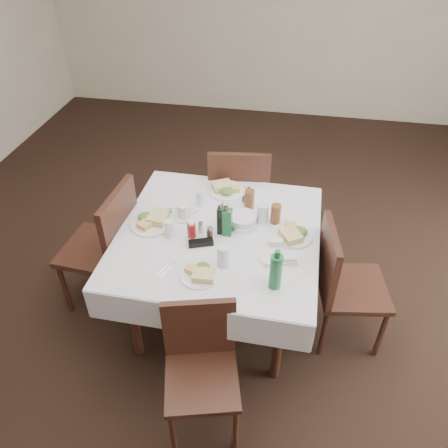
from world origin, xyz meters
name	(u,v)px	position (x,y,z in m)	size (l,w,h in m)	color
ground_plane	(238,302)	(0.00, 0.00, 0.00)	(7.00, 7.00, 0.00)	black
room_shell	(244,83)	(0.00, 0.00, 1.71)	(6.04, 7.04, 2.80)	#BBAA91
dining_table	(219,242)	(-0.13, -0.10, 0.68)	(1.30, 1.30, 0.76)	black
chair_north	(239,193)	(-0.10, 0.65, 0.56)	(0.52, 0.52, 0.99)	black
chair_south	(201,360)	(-0.08, -0.86, 0.48)	(0.49, 0.49, 0.84)	black
chair_east	(341,279)	(0.69, -0.15, 0.52)	(0.50, 0.50, 0.92)	black
chair_west	(109,242)	(-0.90, -0.12, 0.57)	(0.50, 0.50, 1.00)	black
meal_north	(226,189)	(-0.16, 0.36, 0.78)	(0.26, 0.26, 0.06)	white
meal_south	(201,273)	(-0.15, -0.50, 0.78)	(0.24, 0.24, 0.05)	white
meal_east	(293,234)	(0.35, -0.06, 0.78)	(0.27, 0.27, 0.06)	white
meal_west	(152,220)	(-0.57, -0.09, 0.79)	(0.29, 0.29, 0.06)	white
side_plate_a	(186,206)	(-0.40, 0.13, 0.77)	(0.14, 0.14, 0.01)	white
side_plate_b	(269,257)	(0.22, -0.28, 0.77)	(0.14, 0.14, 0.01)	white
water_n	(201,198)	(-0.30, 0.17, 0.82)	(0.06, 0.06, 0.11)	silver
water_s	(224,256)	(-0.04, -0.39, 0.83)	(0.08, 0.08, 0.14)	silver
water_e	(263,213)	(0.14, 0.07, 0.83)	(0.07, 0.07, 0.13)	silver
water_w	(169,228)	(-0.42, -0.19, 0.82)	(0.06, 0.06, 0.11)	silver
iced_tea_a	(249,199)	(0.03, 0.20, 0.83)	(0.07, 0.07, 0.14)	brown
iced_tea_b	(276,214)	(0.22, 0.07, 0.83)	(0.07, 0.07, 0.14)	brown
bread_basket	(242,220)	(0.01, 0.01, 0.79)	(0.21, 0.21, 0.07)	silver
oil_cruet_dark	(222,219)	(-0.10, -0.10, 0.87)	(0.06, 0.06, 0.25)	black
oil_cruet_green	(227,221)	(-0.07, -0.11, 0.87)	(0.06, 0.06, 0.24)	#1B6432
ketchup_bottle	(192,230)	(-0.28, -0.17, 0.82)	(0.05, 0.05, 0.12)	maroon
salt_shaker	(201,227)	(-0.24, -0.12, 0.80)	(0.03, 0.03, 0.07)	white
pepper_shaker	(210,233)	(-0.17, -0.17, 0.80)	(0.04, 0.04, 0.09)	#432F26
coffee_mug	(184,211)	(-0.38, 0.01, 0.81)	(0.16, 0.14, 0.11)	white
sunglasses	(201,243)	(-0.21, -0.24, 0.78)	(0.16, 0.10, 0.03)	black
green_bottle	(276,271)	(0.27, -0.51, 0.88)	(0.07, 0.07, 0.26)	#1B6432
sugar_caddy	(276,242)	(0.25, -0.16, 0.78)	(0.09, 0.06, 0.04)	white
cutlery_n	(246,195)	(-0.01, 0.34, 0.77)	(0.07, 0.21, 0.01)	silver
cutlery_s	(167,268)	(-0.36, -0.48, 0.77)	(0.10, 0.17, 0.01)	silver
cutlery_e	(280,264)	(0.29, -0.33, 0.77)	(0.21, 0.10, 0.01)	silver
cutlery_w	(157,212)	(-0.57, 0.02, 0.77)	(0.20, 0.12, 0.01)	silver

